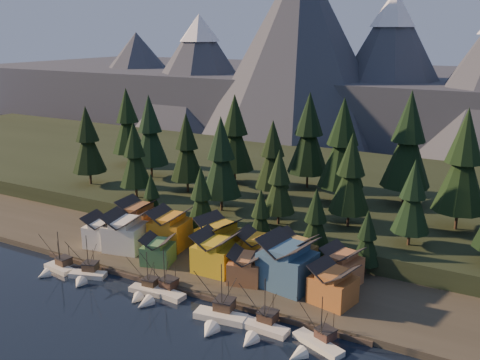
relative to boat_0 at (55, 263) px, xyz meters
The scene contains 45 objects.
ground 33.50m from the boat_0, 16.12° to the right, with size 500.00×500.00×0.00m, color black.
shore_strip 44.46m from the boat_0, 43.73° to the left, with size 400.00×50.00×1.50m, color #363227.
hillside 86.87m from the boat_0, 68.30° to the left, with size 420.00×100.00×6.00m, color black.
dock 32.95m from the boat_0, 12.66° to the left, with size 80.00×4.00×1.00m, color #493F34.
mountain_ridge 207.59m from the boat_0, 82.22° to the left, with size 560.00×190.00×90.00m.
boat_0 is the anchor object (origin of this frame).
boat_1 8.77m from the boat_0, ahead, with size 8.86×9.43×10.86m.
boat_2 24.83m from the boat_0, ahead, with size 8.17×8.77×10.09m.
boat_3 28.26m from the boat_0, ahead, with size 10.86×11.67×11.17m.
boat_4 44.16m from the boat_0, ahead, with size 10.84×11.55×12.60m.
boat_5 52.75m from the boat_0, ahead, with size 10.25×11.10×11.36m.
boat_6 63.25m from the boat_0, ahead, with size 10.55×10.88×10.58m.
house_front_0 14.91m from the boat_0, 83.48° to the left, with size 9.38×9.03×8.08m.
house_front_1 17.77m from the boat_0, 62.52° to the left, with size 10.56×10.27×9.35m.
house_front_2 23.67m from the boat_0, 32.83° to the left, with size 8.19×8.23×6.54m.
house_front_3 37.28m from the boat_0, 24.92° to the left, with size 8.87×8.46×8.96m.
house_front_4 44.42m from the boat_0, 19.05° to the left, with size 8.41×8.80×6.99m.
house_front_5 53.51m from the boat_0, 18.03° to the left, with size 11.71×10.92×10.90m.
house_front_6 63.13m from the boat_0, 13.37° to the left, with size 9.40×9.06×7.99m.
house_back_0 25.47m from the boat_0, 80.41° to the left, with size 9.36×9.04×9.51m.
house_back_1 27.86m from the boat_0, 53.41° to the left, with size 9.38×9.47×9.62m.
house_back_2 38.02m from the boat_0, 37.19° to the left, with size 10.68×10.11×9.68m.
house_back_3 46.56m from the boat_0, 29.57° to the left, with size 8.66×7.83×8.29m.
house_back_4 54.14m from the boat_0, 24.18° to the left, with size 10.03×9.75×9.38m.
house_back_5 64.57m from the boat_0, 21.20° to the left, with size 8.68×8.75×8.15m.
tree_hill_0 55.02m from the boat_0, 124.98° to the left, with size 10.76×10.76×25.06m.
tree_hill_1 64.24m from the boat_0, 106.94° to the left, with size 11.84×11.84×27.59m.
tree_hill_2 42.64m from the boat_0, 101.51° to the left, with size 9.55×9.55×22.24m.
tree_hill_3 53.55m from the boat_0, 87.61° to the left, with size 10.35×10.35×24.11m.
tree_hill_4 69.30m from the boat_0, 81.25° to the left, with size 12.29×12.29×28.63m.
tree_hill_5 48.89m from the boat_0, 63.71° to the left, with size 11.16×11.16×26.01m.
tree_hill_6 64.60m from the boat_0, 63.22° to the left, with size 10.07×10.07×23.45m.
tree_hill_7 56.23m from the boat_0, 45.45° to the left, with size 8.35×8.35×19.45m.
tree_hill_8 80.46m from the boat_0, 53.67° to the left, with size 12.94×12.94×30.15m.
tree_hill_9 72.84m from the boat_0, 40.19° to the left, with size 10.27×10.27×23.92m.
tree_hill_10 96.53m from the boat_0, 48.71° to the left, with size 13.76×13.76×32.06m.
tree_hill_11 82.45m from the boat_0, 30.14° to the left, with size 8.70×8.70×20.26m.
tree_hill_12 98.67m from the boat_0, 35.98° to the left, with size 12.98×12.98×30.25m.
tree_hill_15 82.01m from the boat_0, 66.17° to the left, with size 12.80×12.80×29.81m.
tree_hill_16 79.85m from the boat_0, 117.58° to the left, with size 11.98×11.98×27.91m.
tree_shore_0 31.94m from the boat_0, 82.37° to the left, with size 6.58×6.58×15.33m.
tree_shore_1 38.02m from the boat_0, 56.78° to the left, with size 8.23×8.23×19.17m.
tree_shore_2 48.84m from the boat_0, 39.61° to the left, with size 6.78×6.78×15.79m.
tree_shore_3 60.34m from the boat_0, 31.00° to the left, with size 7.74×7.74×18.02m.
tree_shore_4 70.59m from the boat_0, 25.95° to the left, with size 6.40×6.40×14.90m.
Camera 1 is at (59.52, -68.46, 53.73)m, focal length 40.00 mm.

